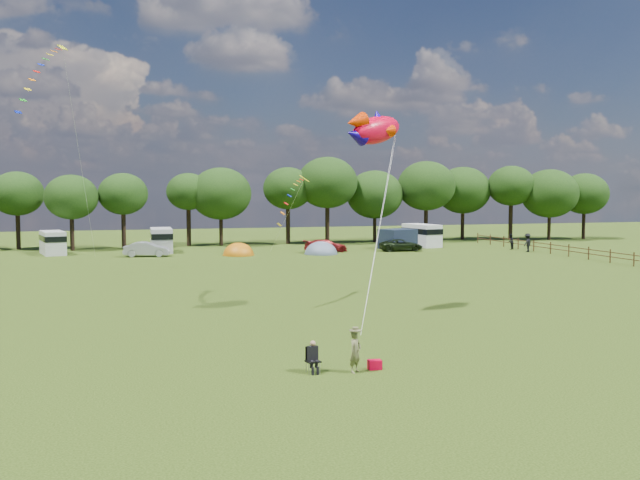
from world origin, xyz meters
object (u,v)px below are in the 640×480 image
object	(u,v)px
car_c	(326,246)
campervan_d	(422,235)
car_b	(147,249)
fish_kite	(372,130)
campervan_b	(53,242)
tent_orange	(239,255)
camp_chair	(313,353)
walker_a	(511,242)
campervan_c	(161,239)
tent_greyblue	(321,254)
walker_b	(527,243)
car_d	(401,245)
kite_flyer	(355,352)

from	to	relation	value
car_c	campervan_d	xyz separation A→B (m)	(12.43, 3.96, 0.70)
car_b	fish_kite	bearing A→B (deg)	-154.41
campervan_b	tent_orange	distance (m)	18.65
car_c	camp_chair	world-z (taller)	car_c
walker_a	campervan_b	bearing A→B (deg)	-45.61
car_b	campervan_c	world-z (taller)	campervan_c
car_b	camp_chair	bearing A→B (deg)	-165.58
tent_greyblue	walker_b	bearing A→B (deg)	-9.53
campervan_c	camp_chair	world-z (taller)	campervan_c
car_d	tent_orange	bearing A→B (deg)	95.28
tent_orange	walker_a	bearing A→B (deg)	-2.74
campervan_b	car_d	bearing A→B (deg)	-112.26
car_b	campervan_d	size ratio (longest dim) A/B	0.74
tent_orange	tent_greyblue	xyz separation A→B (m)	(8.13, -1.03, -0.00)
tent_orange	walker_a	xyz separation A→B (m)	(29.22, -1.40, 0.83)
campervan_d	campervan_b	bearing A→B (deg)	78.20
kite_flyer	tent_greyblue	bearing A→B (deg)	39.12
car_c	walker_b	bearing A→B (deg)	-112.82
car_c	car_d	xyz separation A→B (m)	(7.93, -0.94, -0.03)
tent_greyblue	walker_b	distance (m)	21.46
car_c	campervan_b	bearing A→B (deg)	71.67
car_b	fish_kite	size ratio (longest dim) A/B	1.00
campervan_c	car_b	bearing A→B (deg)	161.14
tent_greyblue	walker_a	bearing A→B (deg)	-1.01
camp_chair	walker_b	world-z (taller)	walker_b
car_b	campervan_d	world-z (taller)	campervan_d
camp_chair	tent_orange	bearing A→B (deg)	72.71
camp_chair	campervan_b	bearing A→B (deg)	92.91
car_d	walker_b	bearing A→B (deg)	-105.16
campervan_c	tent_greyblue	distance (m)	16.65
campervan_d	car_d	bearing A→B (deg)	127.32
tent_greyblue	fish_kite	world-z (taller)	fish_kite
campervan_b	fish_kite	xyz separation A→B (m)	(19.06, -40.13, 8.36)
kite_flyer	walker_a	bearing A→B (deg)	17.08
camp_chair	fish_kite	distance (m)	15.33
car_d	campervan_c	bearing A→B (deg)	82.25
kite_flyer	walker_b	world-z (taller)	walker_b
campervan_b	tent_orange	size ratio (longest dim) A/B	1.47
car_b	fish_kite	world-z (taller)	fish_kite
campervan_b	kite_flyer	xyz separation A→B (m)	(14.35, -51.38, -0.49)
car_d	campervan_d	size ratio (longest dim) A/B	0.84
car_b	camp_chair	distance (m)	46.18
camp_chair	walker_b	distance (m)	52.78
camp_chair	campervan_d	bearing A→B (deg)	50.82
camp_chair	walker_b	xyz separation A→B (m)	(34.01, 40.36, 0.27)
car_b	campervan_c	xyz separation A→B (m)	(1.65, 4.55, 0.61)
tent_orange	campervan_b	bearing A→B (deg)	161.13
fish_kite	campervan_c	bearing A→B (deg)	75.47
car_d	fish_kite	distance (m)	38.58
walker_b	kite_flyer	bearing A→B (deg)	20.70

